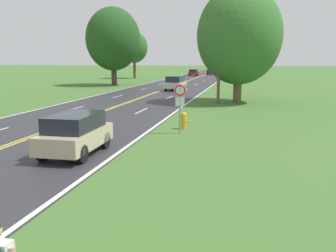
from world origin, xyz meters
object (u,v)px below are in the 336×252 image
tree_mid_treeline (134,47)px  tree_right_cluster (113,39)px  tree_behind_sign (239,36)px  car_champagne_hatchback_nearest (75,133)px  car_maroon_suv_mid_far (212,70)px  fire_hydrant (184,120)px  traffic_sign (180,97)px  car_silver_suv_approaching (175,83)px  car_red_hatchback_mid_near (194,72)px

tree_mid_treeline → tree_right_cluster: size_ratio=0.82×
tree_behind_sign → tree_mid_treeline: size_ratio=1.09×
tree_behind_sign → car_champagne_hatchback_nearest: (-5.48, -18.18, -4.63)m
tree_behind_sign → car_maroon_suv_mid_far: 56.52m
fire_hydrant → tree_right_cluster: (-14.91, 28.76, 5.80)m
tree_behind_sign → tree_right_cluster: tree_right_cluster is taller
fire_hydrant → car_champagne_hatchback_nearest: car_champagne_hatchback_nearest is taller
traffic_sign → car_silver_suv_approaching: bearing=101.9°
car_champagne_hatchback_nearest → car_silver_suv_approaching: size_ratio=0.79×
traffic_sign → tree_mid_treeline: bearing=110.3°
fire_hydrant → car_red_hatchback_mid_near: (-8.57, 60.41, 0.32)m
fire_hydrant → traffic_sign: traffic_sign is taller
tree_behind_sign → car_maroon_suv_mid_far: (-7.64, 55.82, -4.49)m
tree_mid_treeline → tree_right_cluster: bearing=-81.0°
car_silver_suv_approaching → car_maroon_suv_mid_far: car_maroon_suv_mid_far is taller
fire_hydrant → tree_right_cluster: bearing=117.4°
fire_hydrant → car_silver_suv_approaching: (-5.07, 22.89, 0.45)m
traffic_sign → car_maroon_suv_mid_far: size_ratio=0.51×
tree_behind_sign → car_maroon_suv_mid_far: bearing=97.8°
fire_hydrant → traffic_sign: bearing=-88.3°
car_champagne_hatchback_nearest → car_red_hatchback_mid_near: size_ratio=1.00×
tree_mid_treeline → car_champagne_hatchback_nearest: size_ratio=2.42×
car_champagne_hatchback_nearest → tree_mid_treeline: bearing=-165.6°
fire_hydrant → tree_behind_sign: (2.36, 12.33, 5.01)m
car_silver_suv_approaching → tree_mid_treeline: bearing=-150.2°
tree_behind_sign → traffic_sign: bearing=-99.7°
tree_mid_treeline → car_silver_suv_approaching: 27.54m
tree_mid_treeline → fire_hydrant: bearing=-69.2°
traffic_sign → tree_right_cluster: tree_right_cluster is taller
tree_right_cluster → car_silver_suv_approaching: 12.64m
car_red_hatchback_mid_near → tree_behind_sign: bearing=-167.0°
car_maroon_suv_mid_far → car_red_hatchback_mid_near: bearing=-20.9°
fire_hydrant → tree_right_cluster: size_ratio=0.08×
traffic_sign → car_silver_suv_approaching: traffic_sign is taller
tree_right_cluster → car_red_hatchback_mid_near: tree_right_cluster is taller
traffic_sign → tree_right_cluster: 33.81m
traffic_sign → car_red_hatchback_mid_near: traffic_sign is taller
traffic_sign → tree_mid_treeline: 51.42m
tree_mid_treeline → car_red_hatchback_mid_near: (9.22, 13.58, -4.99)m
tree_right_cluster → car_champagne_hatchback_nearest: (11.78, -34.62, -5.42)m
tree_mid_treeline → car_red_hatchback_mid_near: bearing=55.8°
tree_right_cluster → car_silver_suv_approaching: (9.84, -5.87, -5.35)m
car_red_hatchback_mid_near → fire_hydrant: bearing=-171.7°
tree_mid_treeline → car_silver_suv_approaching: tree_mid_treeline is taller
car_silver_suv_approaching → car_red_hatchback_mid_near: (-3.50, 37.52, -0.13)m
fire_hydrant → car_maroon_suv_mid_far: 68.36m
traffic_sign → fire_hydrant: bearing=91.7°
car_silver_suv_approaching → traffic_sign: bearing=13.8°
fire_hydrant → traffic_sign: 1.85m
car_maroon_suv_mid_far → tree_mid_treeline: bearing=-28.3°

